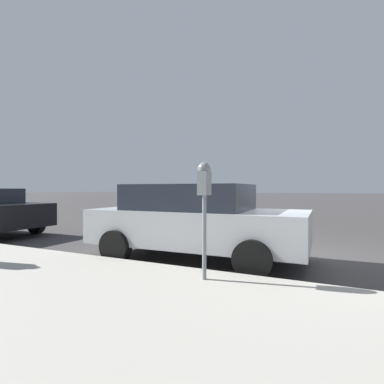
{
  "coord_description": "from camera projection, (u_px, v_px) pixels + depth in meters",
  "views": [
    {
      "loc": [
        -6.62,
        -0.85,
        1.44
      ],
      "look_at": [
        -2.51,
        1.1,
        1.39
      ],
      "focal_mm": 28.0,
      "sensor_mm": 36.0,
      "label": 1
    }
  ],
  "objects": [
    {
      "name": "car_silver",
      "position": [
        195.0,
        220.0,
        6.12
      ],
      "size": [
        2.14,
        4.36,
        1.53
      ],
      "rotation": [
        0.0,
        0.0,
        3.17
      ],
      "color": "#B7BABF",
      "rests_on": "ground_plane"
    },
    {
      "name": "parking_meter",
      "position": [
        204.0,
        190.0,
        4.25
      ],
      "size": [
        0.21,
        0.19,
        1.67
      ],
      "color": "gray",
      "rests_on": "sidewalk"
    },
    {
      "name": "ground_plane",
      "position": [
        289.0,
        257.0,
        6.36
      ],
      "size": [
        220.0,
        220.0,
        0.0
      ],
      "primitive_type": "plane",
      "color": "#3D3A3A"
    }
  ]
}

